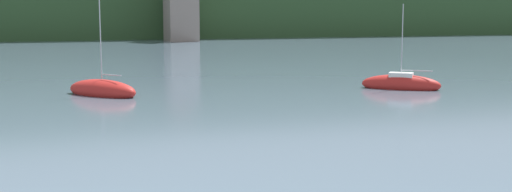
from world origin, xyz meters
name	(u,v)px	position (x,y,z in m)	size (l,w,h in m)	color
wooded_hillside	(38,0)	(-8.91, 146.37, 6.34)	(352.00, 49.78, 33.93)	#2D4C28
shore_building_westcentral	(181,5)	(11.21, 112.75, 5.21)	(4.40, 6.19, 10.73)	gray
sailboat_far_6	(102,90)	(-4.52, 55.06, 0.27)	(4.05, 4.33, 5.41)	red
sailboat_far_9	(401,84)	(11.94, 52.63, 0.29)	(4.27, 3.69, 5.14)	red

